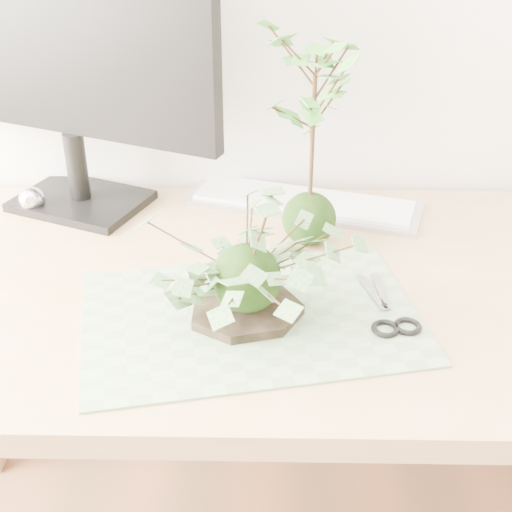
# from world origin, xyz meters

# --- Properties ---
(desk) EXTENTS (1.60, 0.70, 0.74)m
(desk) POSITION_xyz_m (0.07, 1.23, 0.65)
(desk) COLOR tan
(desk) RESTS_ON ground_plane
(cutting_mat) EXTENTS (0.55, 0.42, 0.00)m
(cutting_mat) POSITION_xyz_m (-0.01, 1.13, 0.74)
(cutting_mat) COLOR gray
(cutting_mat) RESTS_ON desk
(stone_dish) EXTENTS (0.22, 0.22, 0.01)m
(stone_dish) POSITION_xyz_m (-0.01, 1.13, 0.75)
(stone_dish) COLOR black
(stone_dish) RESTS_ON cutting_mat
(ivy_kokedama) EXTENTS (0.38, 0.38, 0.21)m
(ivy_kokedama) POSITION_xyz_m (-0.01, 1.13, 0.86)
(ivy_kokedama) COLOR black
(ivy_kokedama) RESTS_ON stone_dish
(maple_kokedama) EXTENTS (0.27, 0.27, 0.39)m
(maple_kokedama) POSITION_xyz_m (0.09, 1.36, 1.02)
(maple_kokedama) COLOR black
(maple_kokedama) RESTS_ON desk
(keyboard) EXTENTS (0.47, 0.26, 0.02)m
(keyboard) POSITION_xyz_m (0.09, 1.50, 0.75)
(keyboard) COLOR #AEAEB9
(keyboard) RESTS_ON desk
(monitor) EXTENTS (0.57, 0.27, 0.53)m
(monitor) POSITION_xyz_m (-0.35, 1.51, 1.05)
(monitor) COLOR black
(monitor) RESTS_ON desk
(foil_ball) EXTENTS (0.05, 0.05, 0.05)m
(foil_ball) POSITION_xyz_m (-0.43, 1.47, 0.77)
(foil_ball) COLOR silver
(foil_ball) RESTS_ON desk
(scissors) EXTENTS (0.08, 0.17, 0.01)m
(scissors) POSITION_xyz_m (0.20, 1.12, 0.75)
(scissors) COLOR gray
(scissors) RESTS_ON cutting_mat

